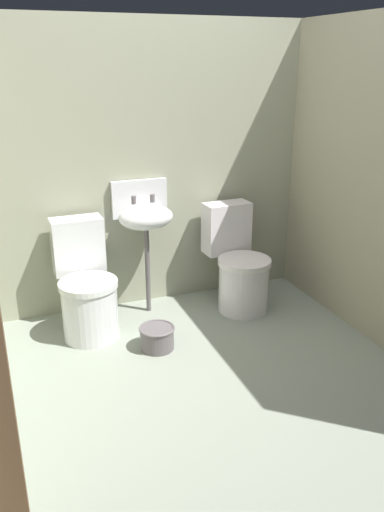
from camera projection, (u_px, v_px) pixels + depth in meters
ground_plane at (210, 387)px, 3.17m from camera, size 2.86×2.88×0.08m
wall_back at (146, 169)px, 3.91m from camera, size 2.86×0.10×2.11m
toilet_left at (86, 290)px, 3.63m from camera, size 0.41×0.60×0.78m
toilet_right at (238, 267)px, 4.02m from camera, size 0.42×0.61×0.78m
sink at (145, 216)px, 3.80m from camera, size 0.42×0.35×0.99m
bucket at (157, 337)px, 3.49m from camera, size 0.24×0.24×0.16m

